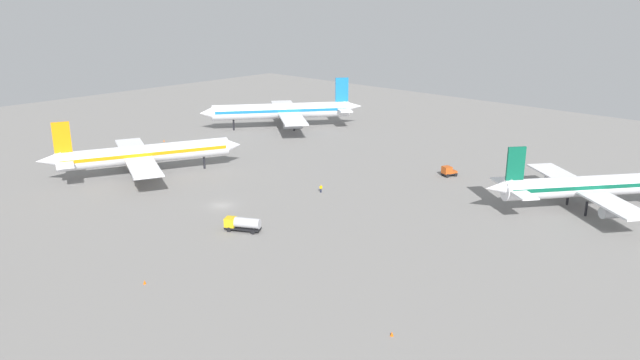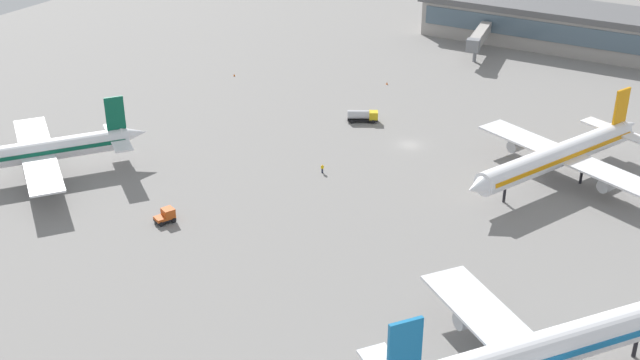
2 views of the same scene
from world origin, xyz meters
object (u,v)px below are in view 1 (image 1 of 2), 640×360
object	(u,v)px
airplane_distant	(143,154)
baggage_tug	(448,171)
airplane_at_gate	(590,186)
safety_cone_near_gate	(145,282)
safety_cone_mid_apron	(392,334)
safety_cone_far_side	(164,141)
fuel_truck	(243,224)
ground_crew_worker	(321,189)
airplane_taxiing	(283,111)

from	to	relation	value
airplane_distant	baggage_tug	size ratio (longest dim) A/B	11.55
airplane_at_gate	safety_cone_near_gate	size ratio (longest dim) A/B	60.25
airplane_at_gate	airplane_distant	bearing A→B (deg)	156.55
baggage_tug	safety_cone_mid_apron	world-z (taller)	baggage_tug
safety_cone_near_gate	safety_cone_far_side	bearing A→B (deg)	145.16
safety_cone_far_side	safety_cone_near_gate	bearing A→B (deg)	-34.84
fuel_truck	safety_cone_far_side	xyz separation A→B (m)	(-67.55, 28.03, -1.09)
fuel_truck	safety_cone_far_side	size ratio (longest dim) A/B	10.73
baggage_tug	safety_cone_far_side	world-z (taller)	baggage_tug
ground_crew_worker	fuel_truck	bearing A→B (deg)	-40.90
airplane_at_gate	safety_cone_mid_apron	bearing A→B (deg)	-142.71
airplane_at_gate	baggage_tug	bearing A→B (deg)	125.84
airplane_taxiing	safety_cone_mid_apron	bearing A→B (deg)	89.71
airplane_at_gate	ground_crew_worker	world-z (taller)	airplane_at_gate
safety_cone_near_gate	airplane_distant	bearing A→B (deg)	148.43
airplane_distant	safety_cone_far_side	xyz separation A→B (m)	(-24.98, 21.30, -4.68)
baggage_tug	ground_crew_worker	world-z (taller)	baggage_tug
safety_cone_near_gate	ground_crew_worker	bearing A→B (deg)	102.02
airplane_taxiing	ground_crew_worker	world-z (taller)	airplane_taxiing
fuel_truck	ground_crew_worker	size ratio (longest dim) A/B	3.86
baggage_tug	safety_cone_near_gate	xyz separation A→B (m)	(-2.79, -76.17, -0.86)
airplane_taxiing	safety_cone_far_side	world-z (taller)	airplane_taxiing
baggage_tug	ground_crew_worker	size ratio (longest dim) A/B	2.21
airplane_taxiing	airplane_at_gate	bearing A→B (deg)	120.83
ground_crew_worker	safety_cone_far_side	xyz separation A→B (m)	(-62.77, 2.98, -0.55)
safety_cone_near_gate	baggage_tug	bearing A→B (deg)	87.91
airplane_distant	fuel_truck	bearing A→B (deg)	-75.63
airplane_at_gate	fuel_truck	size ratio (longest dim) A/B	5.61
airplane_taxiing	safety_cone_mid_apron	xyz separation A→B (m)	(95.31, -72.43, -5.17)
safety_cone_near_gate	safety_cone_mid_apron	world-z (taller)	same
airplane_at_gate	baggage_tug	xyz separation A→B (m)	(-31.50, 0.87, -3.58)
airplane_taxiing	safety_cone_near_gate	size ratio (longest dim) A/B	69.88
airplane_taxiing	safety_cone_near_gate	xyz separation A→B (m)	(61.17, -85.51, -5.17)
safety_cone_mid_apron	airplane_taxiing	bearing A→B (deg)	142.77
airplane_taxiing	ground_crew_worker	bearing A→B (deg)	90.45
airplane_taxiing	safety_cone_near_gate	distance (m)	105.27
safety_cone_far_side	baggage_tug	bearing A→B (deg)	18.54
baggage_tug	safety_cone_near_gate	distance (m)	76.23
ground_crew_worker	safety_cone_far_side	world-z (taller)	ground_crew_worker
airplane_at_gate	fuel_truck	bearing A→B (deg)	-179.63
airplane_taxiing	airplane_distant	distance (m)	57.57
fuel_truck	safety_cone_mid_apron	distance (m)	40.72
airplane_distant	safety_cone_mid_apron	size ratio (longest dim) A/B	71.11
baggage_tug	safety_cone_near_gate	world-z (taller)	baggage_tug
airplane_taxiing	baggage_tug	xyz separation A→B (m)	(63.95, -9.34, -4.32)
safety_cone_far_side	airplane_at_gate	bearing A→B (deg)	12.88
airplane_taxiing	safety_cone_far_side	size ratio (longest dim) A/B	69.88
airplane_taxiing	fuel_truck	distance (m)	84.07
airplane_at_gate	safety_cone_near_gate	xyz separation A→B (m)	(-34.29, -75.30, -4.44)
baggage_tug	fuel_truck	world-z (taller)	fuel_truck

